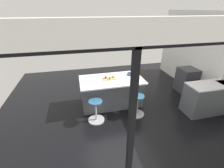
{
  "coord_description": "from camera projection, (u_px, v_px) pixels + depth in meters",
  "views": [
    {
      "loc": [
        1.3,
        3.82,
        2.77
      ],
      "look_at": [
        0.35,
        -0.16,
        0.76
      ],
      "focal_mm": 24.79,
      "sensor_mm": 36.0,
      "label": 1
    }
  ],
  "objects": [
    {
      "name": "apple_green",
      "position": [
        110.0,
        78.0,
        4.49
      ],
      "size": [
        0.07,
        0.07,
        0.07
      ],
      "primitive_type": "sphere",
      "color": "#609E2D",
      "rests_on": "cutting_board"
    },
    {
      "name": "cutting_board",
      "position": [
        109.0,
        79.0,
        4.56
      ],
      "size": [
        0.36,
        0.24,
        0.02
      ],
      "primitive_type": "cube",
      "color": "tan",
      "rests_on": "kitchen_island"
    },
    {
      "name": "window_panel_rear",
      "position": [
        202.0,
        144.0,
        1.76
      ],
      "size": [
        5.75,
        0.12,
        2.72
      ],
      "color": "silver",
      "rests_on": "ground_plane"
    },
    {
      "name": "ground_plane",
      "position": [
        124.0,
        107.0,
        4.82
      ],
      "size": [
        7.47,
        7.47,
        0.0
      ],
      "primitive_type": "plane",
      "color": "black"
    },
    {
      "name": "interior_partition_left",
      "position": [
        213.0,
        58.0,
        4.83
      ],
      "size": [
        0.15,
        5.63,
        2.72
      ],
      "color": "silver",
      "rests_on": "ground_plane"
    },
    {
      "name": "oven_range",
      "position": [
        187.0,
        80.0,
        5.6
      ],
      "size": [
        0.6,
        0.61,
        0.87
      ],
      "color": "#38383D",
      "rests_on": "ground_plane"
    },
    {
      "name": "sink_cabinet",
      "position": [
        215.0,
        97.0,
        4.49
      ],
      "size": [
        1.82,
        0.6,
        1.18
      ],
      "color": "#4C5156",
      "rests_on": "ground_plane"
    },
    {
      "name": "kitchen_island",
      "position": [
        111.0,
        92.0,
        4.78
      ],
      "size": [
        1.86,
        1.03,
        0.9
      ],
      "color": "#4C5156",
      "rests_on": "ground_plane"
    },
    {
      "name": "stool_by_window",
      "position": [
        137.0,
        106.0,
        4.37
      ],
      "size": [
        0.44,
        0.44,
        0.63
      ],
      "color": "#B7B7BC",
      "rests_on": "ground_plane"
    },
    {
      "name": "stool_middle",
      "position": [
        96.0,
        112.0,
        4.12
      ],
      "size": [
        0.44,
        0.44,
        0.63
      ],
      "color": "#B7B7BC",
      "rests_on": "ground_plane"
    },
    {
      "name": "fruit_bowl",
      "position": [
        130.0,
        74.0,
        4.81
      ],
      "size": [
        0.19,
        0.19,
        0.07
      ],
      "color": "#334C6B",
      "rests_on": "kitchen_island"
    },
    {
      "name": "apple_yellow",
      "position": [
        114.0,
        76.0,
        4.59
      ],
      "size": [
        0.08,
        0.08,
        0.08
      ],
      "primitive_type": "sphere",
      "color": "gold",
      "rests_on": "cutting_board"
    },
    {
      "name": "apple_red",
      "position": [
        106.0,
        77.0,
        4.53
      ],
      "size": [
        0.07,
        0.07,
        0.07
      ],
      "primitive_type": "sphere",
      "color": "red",
      "rests_on": "cutting_board"
    }
  ]
}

